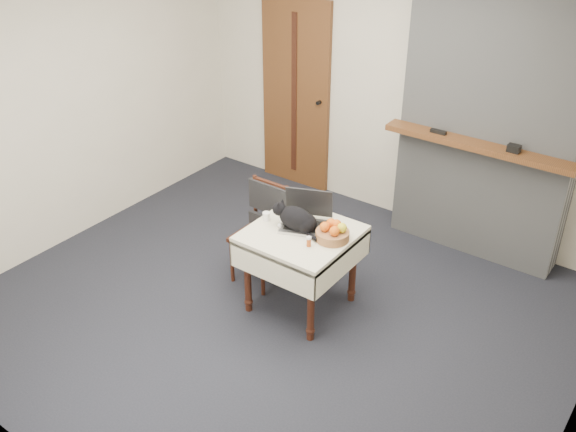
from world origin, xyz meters
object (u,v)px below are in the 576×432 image
object	(u,v)px
pill_bottle	(309,241)
chair	(265,218)
laptop	(307,217)
cat	(297,219)
cream_jar	(266,216)
side_table	(301,244)
fruit_basket	(333,233)
door	(296,95)

from	to	relation	value
pill_bottle	chair	xyz separation A→B (m)	(-0.66, 0.32, -0.18)
laptop	cat	distance (m)	0.11
cat	cream_jar	distance (m)	0.28
cream_jar	pill_bottle	distance (m)	0.50
side_table	fruit_basket	world-z (taller)	fruit_basket
pill_bottle	chair	world-z (taller)	chair
chair	side_table	bearing A→B (deg)	-20.17
pill_bottle	cream_jar	bearing A→B (deg)	166.37
door	side_table	xyz separation A→B (m)	(1.33, -1.80, -0.41)
pill_bottle	cat	bearing A→B (deg)	145.52
door	laptop	distance (m)	2.14
fruit_basket	pill_bottle	bearing A→B (deg)	-116.16
cat	chair	xyz separation A→B (m)	(-0.45, 0.18, -0.23)
pill_bottle	chair	bearing A→B (deg)	153.92
side_table	chair	bearing A→B (deg)	159.44
cream_jar	pill_bottle	world-z (taller)	pill_bottle
pill_bottle	fruit_basket	distance (m)	0.21
fruit_basket	cream_jar	bearing A→B (deg)	-173.31
cat	pill_bottle	xyz separation A→B (m)	(0.21, -0.14, -0.05)
side_table	cat	size ratio (longest dim) A/B	1.74
chair	laptop	bearing A→B (deg)	-8.36
door	chair	bearing A→B (deg)	-62.64
side_table	fruit_basket	distance (m)	0.31
door	fruit_basket	distance (m)	2.37
door	laptop	world-z (taller)	door
cat	door	bearing A→B (deg)	118.62
door	fruit_basket	bearing A→B (deg)	-47.89
side_table	cat	bearing A→B (deg)	171.50
chair	pill_bottle	bearing A→B (deg)	-25.68
pill_bottle	fruit_basket	world-z (taller)	fruit_basket
side_table	chair	world-z (taller)	chair
door	laptop	bearing A→B (deg)	-52.35
laptop	pill_bottle	size ratio (longest dim) A/B	5.82
chair	cream_jar	bearing A→B (deg)	-49.42
door	cat	size ratio (longest dim) A/B	4.46
laptop	cat	size ratio (longest dim) A/B	1.03
fruit_basket	chair	bearing A→B (deg)	169.66
door	cream_jar	world-z (taller)	door
laptop	pill_bottle	world-z (taller)	laptop
laptop	chair	distance (m)	0.51
pill_bottle	side_table	bearing A→B (deg)	139.85
laptop	side_table	bearing A→B (deg)	-97.40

